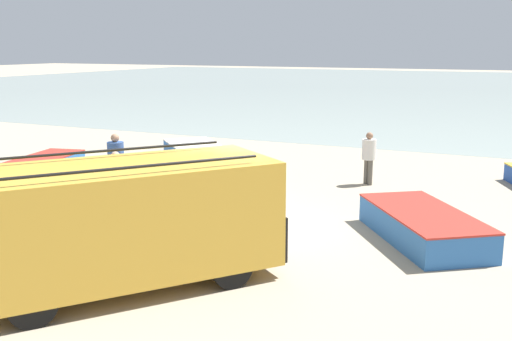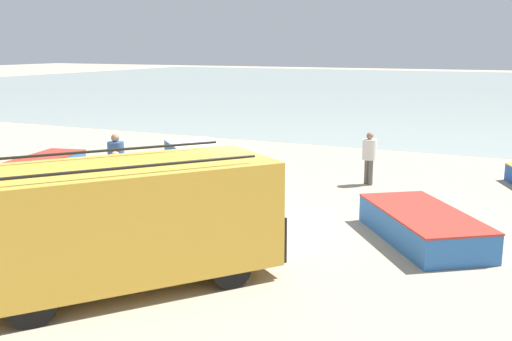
{
  "view_description": "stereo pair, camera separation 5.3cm",
  "coord_description": "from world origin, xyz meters",
  "px_view_note": "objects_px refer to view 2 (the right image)",
  "views": [
    {
      "loc": [
        6.1,
        -11.83,
        4.14
      ],
      "look_at": [
        -0.27,
        1.77,
        1.0
      ],
      "focal_mm": 42.0,
      "sensor_mm": 36.0,
      "label": 1
    },
    {
      "loc": [
        6.15,
        -11.8,
        4.14
      ],
      "look_at": [
        -0.27,
        1.77,
        1.0
      ],
      "focal_mm": 42.0,
      "sensor_mm": 36.0,
      "label": 2
    }
  ],
  "objects_px": {
    "fishing_rowboat_3": "(210,191)",
    "fisherman_1": "(116,179)",
    "parked_van": "(122,219)",
    "fisherman_2": "(369,154)",
    "fishing_rowboat_5": "(199,155)",
    "fisherman_0": "(116,159)",
    "fishing_rowboat_2": "(420,224)",
    "fishing_rowboat_4": "(40,166)"
  },
  "relations": [
    {
      "from": "fishing_rowboat_4",
      "to": "fishing_rowboat_5",
      "type": "xyz_separation_m",
      "value": [
        3.8,
        3.74,
        0.06
      ]
    },
    {
      "from": "parked_van",
      "to": "fishing_rowboat_5",
      "type": "xyz_separation_m",
      "value": [
        -4.42,
        10.0,
        -0.86
      ]
    },
    {
      "from": "fishing_rowboat_5",
      "to": "fisherman_1",
      "type": "bearing_deg",
      "value": 149.41
    },
    {
      "from": "fishing_rowboat_4",
      "to": "fisherman_0",
      "type": "bearing_deg",
      "value": -117.8
    },
    {
      "from": "fishing_rowboat_4",
      "to": "fisherman_1",
      "type": "height_order",
      "value": "fisherman_1"
    },
    {
      "from": "parked_van",
      "to": "fishing_rowboat_2",
      "type": "relative_size",
      "value": 1.36
    },
    {
      "from": "fishing_rowboat_2",
      "to": "fisherman_2",
      "type": "relative_size",
      "value": 2.55
    },
    {
      "from": "fishing_rowboat_3",
      "to": "fishing_rowboat_5",
      "type": "bearing_deg",
      "value": -113.0
    },
    {
      "from": "fisherman_1",
      "to": "fisherman_2",
      "type": "distance_m",
      "value": 7.72
    },
    {
      "from": "fisherman_0",
      "to": "fisherman_2",
      "type": "xyz_separation_m",
      "value": [
        6.04,
        4.33,
        -0.09
      ]
    },
    {
      "from": "parked_van",
      "to": "fishing_rowboat_4",
      "type": "bearing_deg",
      "value": 90.52
    },
    {
      "from": "fishing_rowboat_3",
      "to": "fisherman_0",
      "type": "height_order",
      "value": "fisherman_0"
    },
    {
      "from": "fishing_rowboat_5",
      "to": "fisherman_1",
      "type": "xyz_separation_m",
      "value": [
        1.76,
        -6.79,
        0.67
      ]
    },
    {
      "from": "parked_van",
      "to": "fisherman_2",
      "type": "relative_size",
      "value": 3.46
    },
    {
      "from": "fishing_rowboat_4",
      "to": "fishing_rowboat_5",
      "type": "bearing_deg",
      "value": -57.79
    },
    {
      "from": "fisherman_0",
      "to": "fishing_rowboat_3",
      "type": "bearing_deg",
      "value": 149.76
    },
    {
      "from": "fishing_rowboat_3",
      "to": "fisherman_2",
      "type": "bearing_deg",
      "value": 170.75
    },
    {
      "from": "parked_van",
      "to": "fisherman_1",
      "type": "height_order",
      "value": "parked_van"
    },
    {
      "from": "fishing_rowboat_3",
      "to": "parked_van",
      "type": "bearing_deg",
      "value": 48.07
    },
    {
      "from": "fisherman_1",
      "to": "fishing_rowboat_3",
      "type": "bearing_deg",
      "value": -62.23
    },
    {
      "from": "fishing_rowboat_2",
      "to": "fishing_rowboat_4",
      "type": "bearing_deg",
      "value": 47.59
    },
    {
      "from": "fishing_rowboat_5",
      "to": "fisherman_0",
      "type": "distance_m",
      "value": 4.92
    },
    {
      "from": "fishing_rowboat_4",
      "to": "fisherman_1",
      "type": "bearing_deg",
      "value": -131.06
    },
    {
      "from": "fishing_rowboat_5",
      "to": "fisherman_2",
      "type": "xyz_separation_m",
      "value": [
        6.27,
        -0.53,
        0.62
      ]
    },
    {
      "from": "fishing_rowboat_5",
      "to": "fisherman_2",
      "type": "height_order",
      "value": "fisherman_2"
    },
    {
      "from": "fishing_rowboat_5",
      "to": "fisherman_2",
      "type": "bearing_deg",
      "value": -139.94
    },
    {
      "from": "fisherman_0",
      "to": "fisherman_2",
      "type": "distance_m",
      "value": 7.43
    },
    {
      "from": "fisherman_0",
      "to": "fisherman_1",
      "type": "bearing_deg",
      "value": 85.39
    },
    {
      "from": "fisherman_0",
      "to": "fishing_rowboat_5",
      "type": "bearing_deg",
      "value": -130.19
    },
    {
      "from": "fishing_rowboat_2",
      "to": "fishing_rowboat_3",
      "type": "xyz_separation_m",
      "value": [
        -5.76,
        0.89,
        -0.05
      ]
    },
    {
      "from": "fisherman_0",
      "to": "fisherman_2",
      "type": "bearing_deg",
      "value": 172.73
    },
    {
      "from": "fishing_rowboat_3",
      "to": "fishing_rowboat_4",
      "type": "xyz_separation_m",
      "value": [
        -6.68,
        0.53,
        -0.0
      ]
    },
    {
      "from": "fishing_rowboat_5",
      "to": "fisherman_1",
      "type": "distance_m",
      "value": 7.05
    },
    {
      "from": "fishing_rowboat_3",
      "to": "fishing_rowboat_5",
      "type": "distance_m",
      "value": 5.14
    },
    {
      "from": "fishing_rowboat_3",
      "to": "fisherman_1",
      "type": "distance_m",
      "value": 2.86
    },
    {
      "from": "fishing_rowboat_2",
      "to": "fishing_rowboat_4",
      "type": "relative_size",
      "value": 0.82
    },
    {
      "from": "fishing_rowboat_3",
      "to": "fisherman_1",
      "type": "bearing_deg",
      "value": 9.23
    },
    {
      "from": "parked_van",
      "to": "fishing_rowboat_5",
      "type": "bearing_deg",
      "value": 61.65
    },
    {
      "from": "fisherman_1",
      "to": "fishing_rowboat_5",
      "type": "bearing_deg",
      "value": -23.92
    },
    {
      "from": "fisherman_2",
      "to": "fishing_rowboat_3",
      "type": "bearing_deg",
      "value": 166.42
    },
    {
      "from": "parked_van",
      "to": "fisherman_0",
      "type": "height_order",
      "value": "parked_van"
    },
    {
      "from": "fisherman_0",
      "to": "parked_van",
      "type": "bearing_deg",
      "value": 86.22
    }
  ]
}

